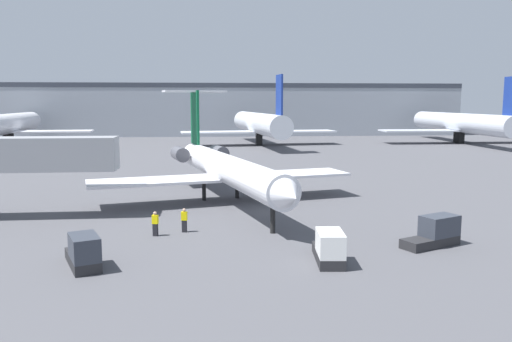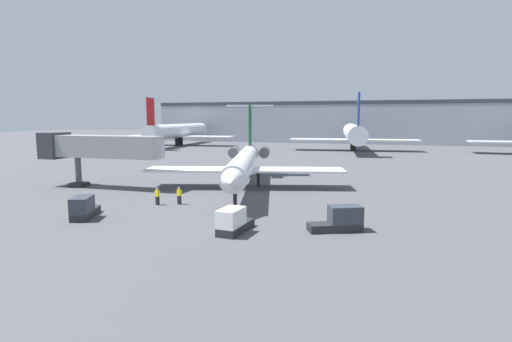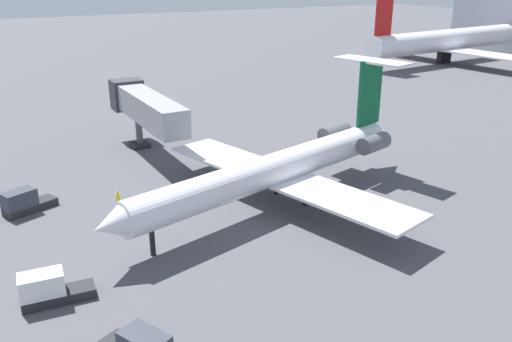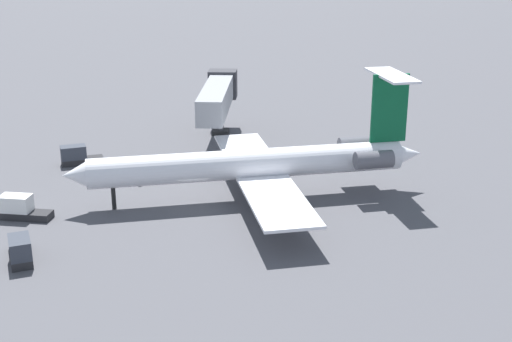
{
  "view_description": "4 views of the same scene",
  "coord_description": "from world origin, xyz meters",
  "px_view_note": "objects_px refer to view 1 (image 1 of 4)",
  "views": [
    {
      "loc": [
        -2.83,
        -40.78,
        9.05
      ],
      "look_at": [
        1.08,
        3.97,
        2.94
      ],
      "focal_mm": 35.85,
      "sensor_mm": 36.0,
      "label": 1
    },
    {
      "loc": [
        13.87,
        -40.32,
        8.44
      ],
      "look_at": [
        -0.37,
        5.48,
        2.06
      ],
      "focal_mm": 28.19,
      "sensor_mm": 36.0,
      "label": 2
    },
    {
      "loc": [
        32.08,
        -15.71,
        17.7
      ],
      "look_at": [
        -1.16,
        2.67,
        3.45
      ],
      "focal_mm": 37.81,
      "sensor_mm": 36.0,
      "label": 3
    },
    {
      "loc": [
        52.71,
        8.15,
        21.23
      ],
      "look_at": [
        0.87,
        5.16,
        3.35
      ],
      "focal_mm": 48.04,
      "sensor_mm": 36.0,
      "label": 4
    }
  ],
  "objects_px": {
    "ground_crew_marshaller": "(184,220)",
    "ground_crew_loader": "(155,224)",
    "parked_airliner_west_mid": "(259,124)",
    "regional_jet": "(223,166)",
    "baggage_tug_spare": "(435,233)",
    "baggage_tug_lead": "(329,249)",
    "parked_airliner_west_end": "(7,124)",
    "baggage_tug_trailing": "(84,253)",
    "parked_airliner_centre": "(460,123)"
  },
  "relations": [
    {
      "from": "ground_crew_marshaller",
      "to": "ground_crew_loader",
      "type": "relative_size",
      "value": 1.0
    },
    {
      "from": "parked_airliner_west_mid",
      "to": "regional_jet",
      "type": "bearing_deg",
      "value": -98.44
    },
    {
      "from": "ground_crew_loader",
      "to": "baggage_tug_spare",
      "type": "bearing_deg",
      "value": -12.27
    },
    {
      "from": "regional_jet",
      "to": "baggage_tug_lead",
      "type": "distance_m",
      "value": 19.71
    },
    {
      "from": "baggage_tug_spare",
      "to": "parked_airliner_west_end",
      "type": "distance_m",
      "value": 98.29
    },
    {
      "from": "baggage_tug_trailing",
      "to": "parked_airliner_west_mid",
      "type": "distance_m",
      "value": 80.43
    },
    {
      "from": "ground_crew_marshaller",
      "to": "baggage_tug_spare",
      "type": "bearing_deg",
      "value": -16.56
    },
    {
      "from": "regional_jet",
      "to": "baggage_tug_trailing",
      "type": "height_order",
      "value": "regional_jet"
    },
    {
      "from": "baggage_tug_spare",
      "to": "parked_airliner_west_mid",
      "type": "distance_m",
      "value": 76.18
    },
    {
      "from": "ground_crew_marshaller",
      "to": "baggage_tug_lead",
      "type": "xyz_separation_m",
      "value": [
        8.51,
        -7.66,
        -0.02
      ]
    },
    {
      "from": "baggage_tug_trailing",
      "to": "parked_airliner_west_end",
      "type": "bearing_deg",
      "value": 113.06
    },
    {
      "from": "baggage_tug_spare",
      "to": "parked_airliner_west_end",
      "type": "height_order",
      "value": "parked_airliner_west_end"
    },
    {
      "from": "ground_crew_loader",
      "to": "baggage_tug_lead",
      "type": "xyz_separation_m",
      "value": [
        10.41,
        -6.8,
        -0.02
      ]
    },
    {
      "from": "baggage_tug_lead",
      "to": "parked_airliner_centre",
      "type": "bearing_deg",
      "value": 59.27
    },
    {
      "from": "regional_jet",
      "to": "parked_airliner_centre",
      "type": "bearing_deg",
      "value": 49.08
    },
    {
      "from": "ground_crew_loader",
      "to": "parked_airliner_west_mid",
      "type": "bearing_deg",
      "value": 79.15
    },
    {
      "from": "regional_jet",
      "to": "baggage_tug_lead",
      "type": "height_order",
      "value": "regional_jet"
    },
    {
      "from": "ground_crew_loader",
      "to": "baggage_tug_trailing",
      "type": "relative_size",
      "value": 0.4
    },
    {
      "from": "regional_jet",
      "to": "parked_airliner_west_end",
      "type": "bearing_deg",
      "value": 123.93
    },
    {
      "from": "regional_jet",
      "to": "baggage_tug_trailing",
      "type": "distance_m",
      "value": 20.26
    },
    {
      "from": "ground_crew_loader",
      "to": "baggage_tug_trailing",
      "type": "distance_m",
      "value": 7.19
    },
    {
      "from": "ground_crew_marshaller",
      "to": "baggage_tug_trailing",
      "type": "relative_size",
      "value": 0.4
    },
    {
      "from": "ground_crew_loader",
      "to": "baggage_tug_lead",
      "type": "relative_size",
      "value": 0.41
    },
    {
      "from": "parked_airliner_centre",
      "to": "parked_airliner_west_mid",
      "type": "bearing_deg",
      "value": -178.52
    },
    {
      "from": "baggage_tug_trailing",
      "to": "parked_airliner_west_end",
      "type": "xyz_separation_m",
      "value": [
        -35.31,
        82.95,
        3.53
      ]
    },
    {
      "from": "baggage_tug_lead",
      "to": "parked_airliner_west_mid",
      "type": "bearing_deg",
      "value": 87.53
    },
    {
      "from": "parked_airliner_west_end",
      "to": "parked_airliner_west_mid",
      "type": "distance_m",
      "value": 52.5
    },
    {
      "from": "parked_airliner_centre",
      "to": "baggage_tug_trailing",
      "type": "bearing_deg",
      "value": -127.52
    },
    {
      "from": "parked_airliner_west_mid",
      "to": "parked_airliner_centre",
      "type": "xyz_separation_m",
      "value": [
        44.18,
        1.14,
        -0.08
      ]
    },
    {
      "from": "ground_crew_marshaller",
      "to": "baggage_tug_lead",
      "type": "relative_size",
      "value": 0.41
    },
    {
      "from": "baggage_tug_spare",
      "to": "parked_airliner_centre",
      "type": "xyz_separation_m",
      "value": [
        40.07,
        77.13,
        3.54
      ]
    },
    {
      "from": "parked_airliner_west_mid",
      "to": "parked_airliner_centre",
      "type": "height_order",
      "value": "parked_airliner_west_mid"
    },
    {
      "from": "baggage_tug_spare",
      "to": "ground_crew_loader",
      "type": "bearing_deg",
      "value": 167.73
    },
    {
      "from": "regional_jet",
      "to": "baggage_tug_lead",
      "type": "bearing_deg",
      "value": -73.64
    },
    {
      "from": "parked_airliner_west_mid",
      "to": "parked_airliner_centre",
      "type": "bearing_deg",
      "value": 1.48
    },
    {
      "from": "baggage_tug_spare",
      "to": "baggage_tug_trailing",
      "type": "bearing_deg",
      "value": -173.12
    },
    {
      "from": "parked_airliner_west_end",
      "to": "parked_airliner_centre",
      "type": "xyz_separation_m",
      "value": [
        96.49,
        -3.28,
        0.0
      ]
    },
    {
      "from": "baggage_tug_trailing",
      "to": "ground_crew_marshaller",
      "type": "bearing_deg",
      "value": 55.1
    },
    {
      "from": "baggage_tug_lead",
      "to": "parked_airliner_west_end",
      "type": "xyz_separation_m",
      "value": [
        -48.92,
        83.3,
        3.53
      ]
    },
    {
      "from": "regional_jet",
      "to": "parked_airliner_centre",
      "type": "height_order",
      "value": "parked_airliner_centre"
    },
    {
      "from": "parked_airliner_west_end",
      "to": "parked_airliner_centre",
      "type": "relative_size",
      "value": 0.98
    },
    {
      "from": "regional_jet",
      "to": "ground_crew_loader",
      "type": "relative_size",
      "value": 17.84
    },
    {
      "from": "ground_crew_marshaller",
      "to": "parked_airliner_west_mid",
      "type": "xyz_separation_m",
      "value": [
        11.91,
        71.23,
        3.6
      ]
    },
    {
      "from": "regional_jet",
      "to": "parked_airliner_west_end",
      "type": "relative_size",
      "value": 0.74
    },
    {
      "from": "baggage_tug_trailing",
      "to": "baggage_tug_spare",
      "type": "relative_size",
      "value": 1.0
    },
    {
      "from": "ground_crew_marshaller",
      "to": "baggage_tug_spare",
      "type": "relative_size",
      "value": 0.4
    },
    {
      "from": "baggage_tug_lead",
      "to": "parked_airliner_west_mid",
      "type": "relative_size",
      "value": 0.11
    },
    {
      "from": "parked_airliner_west_mid",
      "to": "parked_airliner_centre",
      "type": "relative_size",
      "value": 0.94
    },
    {
      "from": "ground_crew_marshaller",
      "to": "baggage_tug_trailing",
      "type": "xyz_separation_m",
      "value": [
        -5.1,
        -7.31,
        -0.02
      ]
    },
    {
      "from": "ground_crew_marshaller",
      "to": "regional_jet",
      "type": "bearing_deg",
      "value": 74.93
    }
  ]
}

